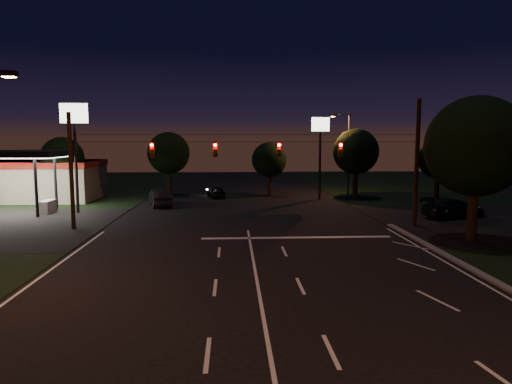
{
  "coord_description": "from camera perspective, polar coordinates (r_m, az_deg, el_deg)",
  "views": [
    {
      "loc": [
        -1.06,
        -16.58,
        6.17
      ],
      "look_at": [
        0.38,
        10.78,
        3.0
      ],
      "focal_mm": 32.0,
      "sensor_mm": 36.0,
      "label": 1
    }
  ],
  "objects": [
    {
      "name": "tree_far_c",
      "position": [
        49.9,
        1.67,
        3.99
      ],
      "size": [
        3.8,
        3.8,
        5.86
      ],
      "color": "black",
      "rests_on": "ground"
    },
    {
      "name": "gas_station",
      "position": [
        51.5,
        -26.85,
        1.67
      ],
      "size": [
        14.2,
        16.1,
        5.25
      ],
      "color": "gray",
      "rests_on": "ground"
    },
    {
      "name": "tree_far_e",
      "position": [
        50.36,
        21.77,
        3.79
      ],
      "size": [
        4.0,
        4.0,
        6.18
      ],
      "color": "black",
      "rests_on": "ground"
    },
    {
      "name": "tree_far_d",
      "position": [
        49.49,
        12.35,
        4.89
      ],
      "size": [
        4.8,
        4.8,
        7.3
      ],
      "color": "black",
      "rests_on": "ground"
    },
    {
      "name": "signal_span",
      "position": [
        31.57,
        -1.1,
        5.39
      ],
      "size": [
        24.0,
        0.4,
        1.56
      ],
      "color": "black",
      "rests_on": "ground"
    },
    {
      "name": "car_oncoming_b",
      "position": [
        43.25,
        -11.88,
        -0.71
      ],
      "size": [
        2.85,
        4.98,
        1.55
      ],
      "primitive_type": "imported",
      "rotation": [
        0.0,
        0.0,
        3.41
      ],
      "color": "black",
      "rests_on": "ground"
    },
    {
      "name": "utility_pole_right",
      "position": [
        34.72,
        19.18,
        -4.01
      ],
      "size": [
        0.3,
        0.3,
        9.0
      ],
      "primitive_type": "cylinder",
      "color": "black",
      "rests_on": "ground"
    },
    {
      "name": "utility_pole_left",
      "position": [
        33.98,
        -21.81,
        -4.34
      ],
      "size": [
        0.28,
        0.28,
        8.0
      ],
      "primitive_type": "cylinder",
      "color": "black",
      "rests_on": "ground"
    },
    {
      "name": "pole_sign_right",
      "position": [
        47.45,
        8.04,
        6.62
      ],
      "size": [
        1.8,
        0.3,
        8.4
      ],
      "color": "black",
      "rests_on": "ground"
    },
    {
      "name": "car_oncoming_a",
      "position": [
        48.67,
        -5.01,
        0.02
      ],
      "size": [
        2.31,
        3.88,
        1.24
      ],
      "primitive_type": "imported",
      "rotation": [
        0.0,
        0.0,
        3.39
      ],
      "color": "black",
      "rests_on": "ground"
    },
    {
      "name": "ground",
      "position": [
        17.72,
        0.62,
        -13.77
      ],
      "size": [
        140.0,
        140.0,
        0.0
      ],
      "primitive_type": "plane",
      "color": "black",
      "rests_on": "ground"
    },
    {
      "name": "tree_right_near",
      "position": [
        30.47,
        25.69,
        5.02
      ],
      "size": [
        6.0,
        6.0,
        8.76
      ],
      "color": "black",
      "rests_on": "ground"
    },
    {
      "name": "car_cross",
      "position": [
        39.17,
        23.47,
        -1.88
      ],
      "size": [
        5.7,
        3.75,
        1.54
      ],
      "primitive_type": "imported",
      "rotation": [
        0.0,
        0.0,
        1.9
      ],
      "color": "black",
      "rests_on": "ground"
    },
    {
      "name": "tree_far_a",
      "position": [
        49.7,
        -22.98,
        3.87
      ],
      "size": [
        4.2,
        4.2,
        6.42
      ],
      "color": "black",
      "rests_on": "ground"
    },
    {
      "name": "street_light_right_far",
      "position": [
        50.12,
        11.23,
        5.41
      ],
      "size": [
        2.2,
        0.35,
        9.0
      ],
      "color": "black",
      "rests_on": "ground"
    },
    {
      "name": "pole_sign_left_near",
      "position": [
        40.7,
        -21.74,
        7.27
      ],
      "size": [
        2.2,
        0.3,
        9.1
      ],
      "color": "black",
      "rests_on": "ground"
    },
    {
      "name": "tree_far_b",
      "position": [
        51.2,
        -10.83,
        4.74
      ],
      "size": [
        4.6,
        4.6,
        6.98
      ],
      "color": "black",
      "rests_on": "ground"
    },
    {
      "name": "stop_bar",
      "position": [
        29.03,
        5.11,
        -5.68
      ],
      "size": [
        12.0,
        0.5,
        0.01
      ],
      "primitive_type": "cube",
      "color": "silver",
      "rests_on": "ground"
    }
  ]
}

